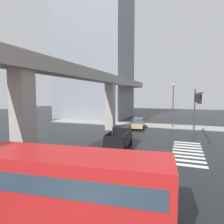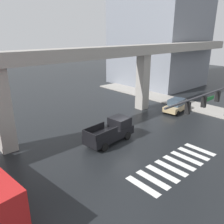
{
  "view_description": "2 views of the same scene",
  "coord_description": "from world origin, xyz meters",
  "views": [
    {
      "loc": [
        -19.79,
        -5.09,
        5.46
      ],
      "look_at": [
        -0.27,
        2.04,
        3.64
      ],
      "focal_mm": 31.55,
      "sensor_mm": 36.0,
      "label": 1
    },
    {
      "loc": [
        -13.96,
        -13.82,
        9.81
      ],
      "look_at": [
        -1.25,
        0.44,
        3.16
      ],
      "focal_mm": 36.45,
      "sensor_mm": 36.0,
      "label": 2
    }
  ],
  "objects": [
    {
      "name": "ground_plane",
      "position": [
        0.0,
        0.0,
        0.0
      ],
      "size": [
        120.0,
        120.0,
        0.0
      ],
      "primitive_type": "plane",
      "color": "black"
    },
    {
      "name": "office_building",
      "position": [
        23.66,
        14.96,
        20.63
      ],
      "size": [
        13.29,
        15.63,
        41.25
      ],
      "primitive_type": "cube",
      "color": "gray",
      "rests_on": "ground"
    },
    {
      "name": "street_lamp_near_corner",
      "position": [
        13.81,
        -3.45,
        4.56
      ],
      "size": [
        0.44,
        0.7,
        7.24
      ],
      "color": "#38383D",
      "rests_on": "ground"
    },
    {
      "name": "traffic_signal_mast",
      "position": [
        3.94,
        -6.43,
        4.68
      ],
      "size": [
        10.89,
        0.32,
        6.2
      ],
      "color": "#38383D",
      "rests_on": "ground"
    },
    {
      "name": "elevated_overpass",
      "position": [
        0.0,
        5.67,
        7.19
      ],
      "size": [
        58.7,
        1.94,
        8.43
      ],
      "color": "#9E9991",
      "rests_on": "ground"
    },
    {
      "name": "sedan_tan",
      "position": [
        11.19,
        1.74,
        0.85
      ],
      "size": [
        4.5,
        2.4,
        1.72
      ],
      "color": "tan",
      "rests_on": "ground"
    },
    {
      "name": "city_bus",
      "position": [
        -12.96,
        0.51,
        1.72
      ],
      "size": [
        3.69,
        11.01,
        2.99
      ],
      "color": "red",
      "rests_on": "ground"
    },
    {
      "name": "crosswalk_stripes",
      "position": [
        0.0,
        -5.58,
        0.01
      ],
      "size": [
        8.25,
        2.8,
        0.01
      ],
      "color": "silver",
      "rests_on": "ground"
    },
    {
      "name": "sidewalk_east",
      "position": [
        15.01,
        2.0,
        0.07
      ],
      "size": [
        4.0,
        36.0,
        0.15
      ],
      "primitive_type": "cube",
      "color": "#9E9991",
      "rests_on": "ground"
    },
    {
      "name": "pickup_truck",
      "position": [
        -0.85,
        0.97,
        0.99
      ],
      "size": [
        5.25,
        2.44,
        2.08
      ],
      "color": "black",
      "rests_on": "ground"
    }
  ]
}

